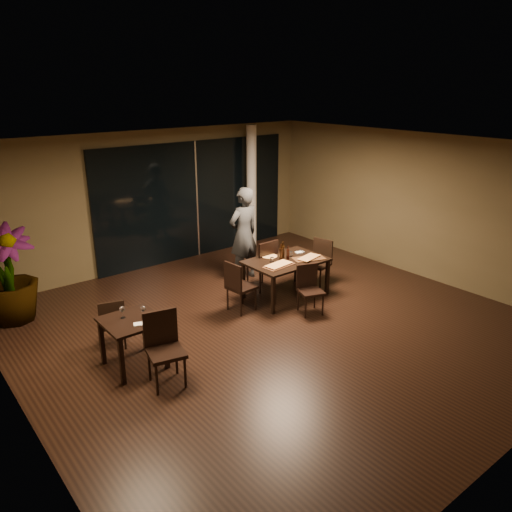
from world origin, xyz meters
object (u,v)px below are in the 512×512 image
Objects in this scene: chair_main_right at (320,260)px; diner at (244,234)px; chair_main_left at (238,284)px; bottle_b at (288,253)px; chair_side_near at (164,344)px; potted_plant at (8,275)px; bottle_c at (283,250)px; chair_side_far at (112,321)px; side_table at (132,328)px; main_table at (286,264)px; bottle_a at (281,252)px; chair_main_far at (264,262)px; chair_main_near at (309,286)px.

chair_main_right is 0.48× the size of diner.
chair_main_left is 3.70× the size of bottle_b.
potted_plant reaches higher than chair_side_near.
chair_side_far is at bearing 179.62° from bottle_c.
side_table is 0.84× the size of chair_main_left.
bottle_a is at bearing 134.80° from main_table.
chair_side_near reaches higher than chair_main_left.
chair_main_far is (-0.10, 0.52, -0.10)m from main_table.
chair_side_far is (-3.33, -0.36, -0.11)m from chair_main_far.
chair_main_right is 1.65m from diner.
chair_main_right is at bearing 2.19° from bottle_b.
chair_main_far is 1.28m from chair_main_near.
main_table is 0.25m from bottle_a.
main_table is 3.44m from side_table.
chair_main_right is 0.91× the size of chair_side_near.
chair_main_far is at bearing -21.26° from potted_plant.
bottle_c is (0.04, 0.14, 0.23)m from main_table.
chair_main_right is 4.36m from chair_side_near.
chair_main_far is at bearing 108.82° from chair_main_near.
chair_main_far reaches higher than chair_side_far.
potted_plant is (-4.39, 2.19, 0.17)m from main_table.
main_table is 1.30m from diner.
diner reaches higher than chair_main_far.
chair_side_far is 3.50m from bottle_c.
chair_side_near is (0.16, -0.62, -0.05)m from side_table.
chair_side_far is at bearing 81.42° from chair_main_left.
chair_main_left reaches higher than side_table.
bottle_c is (4.42, -2.05, 0.06)m from potted_plant.
potted_plant reaches higher than chair_side_far.
chair_main_left is (-1.00, 0.78, 0.04)m from chair_main_near.
chair_side_far is 3.40m from bottle_a.
chair_main_right is (1.06, -0.48, -0.05)m from chair_main_far.
chair_main_near is at bearing -133.24° from chair_main_left.
bottle_b is at bearing 96.89° from chair_main_near.
potted_plant is at bearing 51.23° from chair_main_left.
chair_side_near is 4.00m from diner.
chair_main_right is 4.40m from chair_side_far.
chair_side_near is at bearing -159.39° from bottle_a.
bottle_b reaches higher than main_table.
potted_plant reaches higher than chair_main_far.
main_table is 3.43m from chair_side_near.
side_table is at bearing -171.65° from bottle_b.
main_table is 4.91m from potted_plant.
chair_main_left is 1.22m from bottle_c.
chair_main_near reaches higher than main_table.
bottle_c is (0.15, 0.90, 0.42)m from chair_main_near.
bottle_a is (-0.07, 0.07, 0.23)m from main_table.
chair_side_far is at bearing 177.31° from main_table.
chair_main_right is at bearing 2.47° from main_table.
diner is 4.44m from potted_plant.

